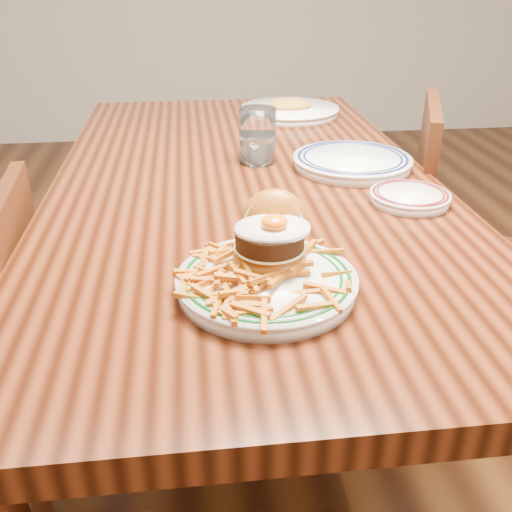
{
  "coord_description": "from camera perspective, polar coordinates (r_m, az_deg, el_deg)",
  "views": [
    {
      "loc": [
        -0.12,
        -1.22,
        1.19
      ],
      "look_at": [
        -0.03,
        -0.49,
        0.8
      ],
      "focal_mm": 40.0,
      "sensor_mm": 36.0,
      "label": 1
    }
  ],
  "objects": [
    {
      "name": "floor",
      "position": [
        1.71,
        -0.9,
        -16.53
      ],
      "size": [
        6.0,
        6.0,
        0.0
      ],
      "primitive_type": "plane",
      "color": "black",
      "rests_on": "ground"
    },
    {
      "name": "table",
      "position": [
        1.33,
        -1.11,
        4.36
      ],
      "size": [
        0.85,
        1.6,
        0.75
      ],
      "color": "black",
      "rests_on": "floor"
    },
    {
      "name": "chair_right",
      "position": [
        1.68,
        19.42,
        0.46
      ],
      "size": [
        0.52,
        0.52,
        0.87
      ],
      "rotation": [
        0.0,
        0.0,
        2.78
      ],
      "color": "#3F1C0D",
      "rests_on": "floor"
    },
    {
      "name": "main_plate",
      "position": [
        0.84,
        1.22,
        -0.94
      ],
      "size": [
        0.27,
        0.28,
        0.13
      ],
      "rotation": [
        0.0,
        0.0,
        -0.26
      ],
      "color": "white",
      "rests_on": "table"
    },
    {
      "name": "side_plate",
      "position": [
        1.19,
        15.13,
        5.76
      ],
      "size": [
        0.16,
        0.16,
        0.02
      ],
      "rotation": [
        0.0,
        0.0,
        0.35
      ],
      "color": "white",
      "rests_on": "table"
    },
    {
      "name": "rear_plate",
      "position": [
        1.37,
        9.59,
        9.35
      ],
      "size": [
        0.28,
        0.28,
        0.03
      ],
      "rotation": [
        0.0,
        0.0,
        0.42
      ],
      "color": "white",
      "rests_on": "table"
    },
    {
      "name": "water_glass",
      "position": [
        1.38,
        0.14,
        11.62
      ],
      "size": [
        0.09,
        0.09,
        0.13
      ],
      "color": "white",
      "rests_on": "table"
    },
    {
      "name": "far_plate",
      "position": [
        1.84,
        3.39,
        14.34
      ],
      "size": [
        0.31,
        0.31,
        0.05
      ],
      "rotation": [
        0.0,
        0.0,
        -0.02
      ],
      "color": "white",
      "rests_on": "table"
    }
  ]
}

